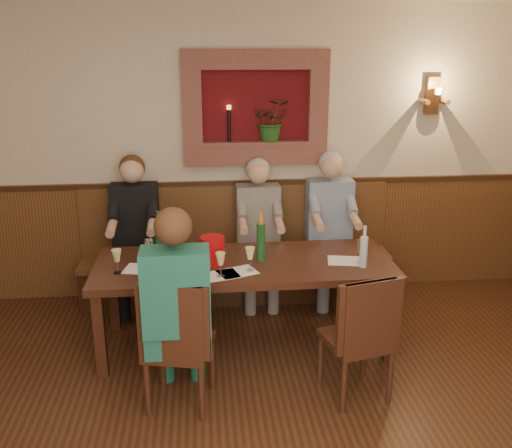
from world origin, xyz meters
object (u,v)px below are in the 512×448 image
at_px(person_chair_front, 178,325).
at_px(water_bottle, 364,251).
at_px(bench, 237,266).
at_px(person_bench_left, 136,247).
at_px(dining_table, 244,270).
at_px(spittoon_bucket, 212,250).
at_px(chair_near_right, 356,360).
at_px(person_bench_mid, 259,245).
at_px(chair_near_left, 180,368).
at_px(wine_bottle_green_b, 159,238).
at_px(wine_bottle_green_a, 261,241).
at_px(person_bench_right, 330,240).

xyz_separation_m(person_chair_front, water_bottle, (1.43, 0.57, 0.27)).
bearing_deg(bench, person_bench_left, -173.61).
distance_m(dining_table, bench, 1.01).
bearing_deg(person_chair_front, person_bench_left, 105.37).
relative_size(bench, spittoon_bucket, 13.35).
bearing_deg(person_bench_left, spittoon_bucket, -50.59).
distance_m(chair_near_right, person_bench_mid, 1.74).
distance_m(chair_near_left, water_bottle, 1.66).
xyz_separation_m(bench, wine_bottle_green_b, (-0.68, -0.77, 0.58)).
bearing_deg(wine_bottle_green_a, person_bench_left, 142.92).
bearing_deg(spittoon_bucket, bench, 75.05).
distance_m(dining_table, spittoon_bucket, 0.32).
xyz_separation_m(person_chair_front, wine_bottle_green_b, (-0.17, 0.95, 0.30)).
height_order(person_bench_left, person_bench_right, same).
bearing_deg(spittoon_bucket, chair_near_left, -108.73).
xyz_separation_m(bench, water_bottle, (0.92, -1.15, 0.56)).
bearing_deg(wine_bottle_green_a, chair_near_left, -129.44).
bearing_deg(wine_bottle_green_b, water_bottle, -13.11).
height_order(chair_near_left, water_bottle, water_bottle).
relative_size(person_chair_front, spittoon_bucket, 6.56).
height_order(bench, person_bench_left, person_bench_left).
bearing_deg(dining_table, person_chair_front, -123.38).
height_order(dining_table, chair_near_right, chair_near_right).
xyz_separation_m(person_chair_front, wine_bottle_green_a, (0.65, 0.79, 0.30)).
bearing_deg(wine_bottle_green_b, chair_near_left, -80.06).
distance_m(person_chair_front, wine_bottle_green_b, 1.01).
height_order(bench, chair_near_left, bench).
xyz_separation_m(person_chair_front, spittoon_bucket, (0.26, 0.76, 0.25)).
height_order(person_bench_right, spittoon_bucket, person_bench_right).
distance_m(person_bench_left, water_bottle, 2.16).
bearing_deg(water_bottle, person_bench_left, 151.03).
bearing_deg(spittoon_bucket, wine_bottle_green_b, 156.57).
bearing_deg(chair_near_right, person_bench_left, 122.16).
height_order(person_bench_mid, wine_bottle_green_a, person_bench_mid).
bearing_deg(bench, person_bench_right, -6.77).
height_order(chair_near_left, spittoon_bucket, chair_near_left).
distance_m(person_bench_mid, wine_bottle_green_b, 1.16).
xyz_separation_m(person_bench_right, wine_bottle_green_a, (-0.76, -0.82, 0.31)).
xyz_separation_m(bench, spittoon_bucket, (-0.26, -0.96, 0.53)).
bearing_deg(chair_near_left, water_bottle, 34.24).
height_order(person_chair_front, spittoon_bucket, person_chair_front).
relative_size(bench, person_bench_left, 2.05).
relative_size(chair_near_right, person_chair_front, 0.65).
relative_size(dining_table, wine_bottle_green_b, 6.10).
xyz_separation_m(dining_table, spittoon_bucket, (-0.26, -0.01, 0.19)).
xyz_separation_m(person_bench_left, person_chair_front, (0.44, -1.61, 0.01)).
xyz_separation_m(chair_near_left, water_bottle, (1.44, 0.58, 0.60)).
height_order(dining_table, bench, bench).
bearing_deg(spittoon_bucket, water_bottle, -9.10).
distance_m(bench, person_bench_left, 1.00).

